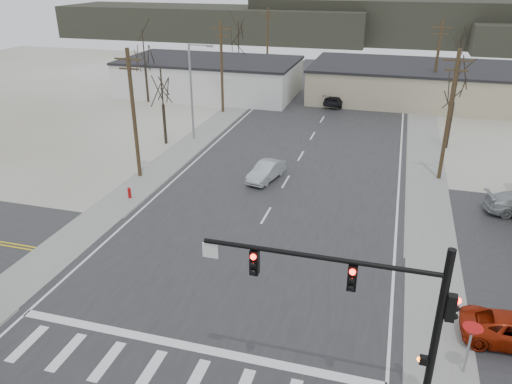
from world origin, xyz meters
TOP-DOWN VIEW (x-y plane):
  - ground at (0.00, 0.00)m, footprint 140.00×140.00m
  - main_road at (0.00, 15.00)m, footprint 18.00×110.00m
  - cross_road at (0.00, 0.00)m, footprint 90.00×10.00m
  - sidewalk_left at (-10.60, 20.00)m, footprint 3.00×90.00m
  - sidewalk_right at (10.60, 20.00)m, footprint 3.00×90.00m
  - traffic_signal_mast at (7.89, -6.20)m, footprint 8.95×0.43m
  - fire_hydrant at (-10.20, 8.00)m, footprint 0.24×0.24m
  - yield_sign at (11.50, -3.50)m, footprint 0.80×0.80m
  - building_left_far at (-16.00, 40.00)m, footprint 22.30×12.30m
  - building_right_far at (10.00, 44.00)m, footprint 26.30×14.30m
  - upole_left_b at (-11.50, 12.00)m, footprint 2.20×0.30m
  - upole_left_c at (-11.50, 32.00)m, footprint 2.20×0.30m
  - upole_left_d at (-11.50, 52.00)m, footprint 2.20×0.30m
  - upole_right_a at (11.50, 18.00)m, footprint 2.20×0.30m
  - upole_right_b at (11.50, 40.00)m, footprint 2.20×0.30m
  - streetlight_main at (-10.80, 22.00)m, footprint 2.40×0.25m
  - tree_left_near at (-13.00, 20.00)m, footprint 3.30×3.30m
  - tree_right_mid at (12.50, 26.00)m, footprint 3.74×3.74m
  - tree_left_far at (-14.00, 46.00)m, footprint 3.96×3.96m
  - tree_right_far at (15.00, 52.00)m, footprint 3.52×3.52m
  - tree_left_mid at (-22.00, 34.00)m, footprint 3.96×3.96m
  - hill_left at (-35.00, 92.00)m, footprint 70.00×18.00m
  - hill_center at (15.00, 96.00)m, footprint 80.00×18.00m
  - sedan_crossing at (-1.59, 14.00)m, footprint 2.38×4.44m
  - car_far_a at (0.88, 38.90)m, footprint 3.59×6.07m
  - car_far_b at (-3.99, 59.49)m, footprint 1.42×3.54m

SIDE VIEW (x-z plane):
  - ground at x=0.00m, z-range 0.00..0.00m
  - cross_road at x=0.00m, z-range 0.00..0.04m
  - main_road at x=0.00m, z-range 0.00..0.05m
  - sidewalk_left at x=-10.60m, z-range 0.00..0.06m
  - sidewalk_right at x=10.60m, z-range 0.00..0.06m
  - fire_hydrant at x=-10.20m, z-range 0.02..0.89m
  - car_far_b at x=-3.99m, z-range 0.05..1.25m
  - sedan_crossing at x=-1.59m, z-range 0.05..1.43m
  - car_far_a at x=0.88m, z-range 0.05..1.70m
  - yield_sign at x=11.50m, z-range 0.89..3.24m
  - building_right_far at x=10.00m, z-range 0.00..4.30m
  - building_left_far at x=-16.00m, z-range 0.01..4.51m
  - hill_left at x=-35.00m, z-range 0.00..7.00m
  - hill_center at x=15.00m, z-range 0.00..9.00m
  - traffic_signal_mast at x=7.89m, z-range 1.07..8.27m
  - streetlight_main at x=-10.80m, z-range 0.59..9.59m
  - upole_left_b at x=-11.50m, z-range 0.22..10.22m
  - upole_left_c at x=-11.50m, z-range 0.22..10.22m
  - upole_left_d at x=-11.50m, z-range 0.22..10.22m
  - upole_right_a at x=11.50m, z-range 0.22..10.22m
  - upole_right_b at x=11.50m, z-range 0.22..10.22m
  - tree_left_near at x=-13.00m, z-range 1.55..8.90m
  - tree_right_far at x=15.00m, z-range 1.66..9.50m
  - tree_right_mid at x=12.50m, z-range 1.77..10.10m
  - tree_left_far at x=-14.00m, z-range 1.87..10.69m
  - tree_left_mid at x=-22.00m, z-range 1.87..10.69m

